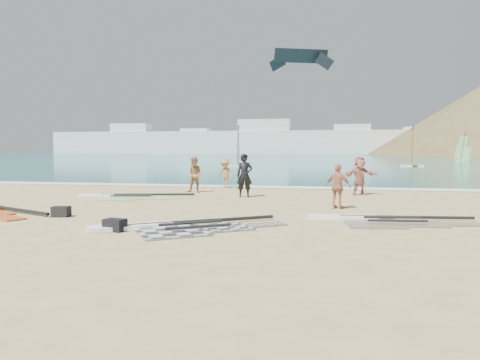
% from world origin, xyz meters
% --- Properties ---
extents(ground, '(300.00, 300.00, 0.00)m').
position_xyz_m(ground, '(0.00, 0.00, 0.00)').
color(ground, tan).
rests_on(ground, ground).
extents(sea, '(300.00, 240.00, 0.06)m').
position_xyz_m(sea, '(0.00, 132.00, 0.00)').
color(sea, '#0C5054').
rests_on(sea, ground).
extents(surf_line, '(300.00, 1.20, 0.04)m').
position_xyz_m(surf_line, '(0.00, 12.30, 0.00)').
color(surf_line, white).
rests_on(surf_line, ground).
extents(far_town, '(160.00, 8.00, 12.00)m').
position_xyz_m(far_town, '(-15.72, 150.00, 4.49)').
color(far_town, white).
rests_on(far_town, ground).
extents(rig_grey, '(5.31, 4.03, 0.20)m').
position_xyz_m(rig_grey, '(-0.10, -1.47, 0.05)').
color(rig_grey, '#272729').
rests_on(rig_grey, ground).
extents(rig_green, '(5.37, 2.74, 0.20)m').
position_xyz_m(rig_green, '(-5.03, 5.80, 0.05)').
color(rig_green, '#45CF20').
rests_on(rig_green, ground).
extents(rig_orange, '(5.08, 2.19, 0.20)m').
position_xyz_m(rig_orange, '(5.51, 0.90, 0.05)').
color(rig_orange, '#E75A14').
rests_on(rig_orange, ground).
extents(gear_bag_near, '(0.58, 0.46, 0.34)m').
position_xyz_m(gear_bag_near, '(-4.50, 0.01, 0.17)').
color(gear_bag_near, black).
rests_on(gear_bag_near, ground).
extents(gear_bag_far, '(0.62, 0.48, 0.34)m').
position_xyz_m(gear_bag_far, '(-1.58, -2.08, 0.17)').
color(gear_bag_far, black).
rests_on(gear_bag_far, ground).
extents(person_wetsuit, '(0.82, 0.65, 1.97)m').
position_xyz_m(person_wetsuit, '(0.24, 7.08, 0.99)').
color(person_wetsuit, black).
rests_on(person_wetsuit, ground).
extents(beachgoer_left, '(0.89, 0.71, 1.79)m').
position_xyz_m(beachgoer_left, '(-2.61, 8.77, 0.89)').
color(beachgoer_left, '#A87B55').
rests_on(beachgoer_left, ground).
extents(beachgoer_mid, '(1.18, 0.89, 1.62)m').
position_xyz_m(beachgoer_mid, '(-1.69, 11.42, 0.81)').
color(beachgoer_mid, '#9A7047').
rests_on(beachgoer_mid, ground).
extents(beachgoer_back, '(1.04, 0.74, 1.65)m').
position_xyz_m(beachgoer_back, '(4.36, 3.80, 0.82)').
color(beachgoer_back, '#BA7754').
rests_on(beachgoer_back, ground).
extents(beachgoer_right, '(1.77, 1.21, 1.84)m').
position_xyz_m(beachgoer_right, '(5.40, 9.08, 0.92)').
color(beachgoer_right, '#B66B5C').
rests_on(beachgoer_right, ground).
extents(windsurfer_left, '(2.77, 3.15, 4.86)m').
position_xyz_m(windsurfer_left, '(-6.56, 38.72, 1.38)').
color(windsurfer_left, white).
rests_on(windsurfer_left, ground).
extents(windsurfer_centre, '(2.70, 3.22, 4.82)m').
position_xyz_m(windsurfer_centre, '(13.13, 43.82, 1.37)').
color(windsurfer_centre, white).
rests_on(windsurfer_centre, ground).
extents(windsurfer_right, '(2.40, 2.40, 4.62)m').
position_xyz_m(windsurfer_right, '(24.05, 65.32, 1.33)').
color(windsurfer_right, white).
rests_on(windsurfer_right, ground).
extents(kitesurf_kite, '(6.70, 3.02, 2.35)m').
position_xyz_m(kitesurf_kite, '(0.50, 38.39, 12.02)').
color(kitesurf_kite, '#222227').
rests_on(kitesurf_kite, ground).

